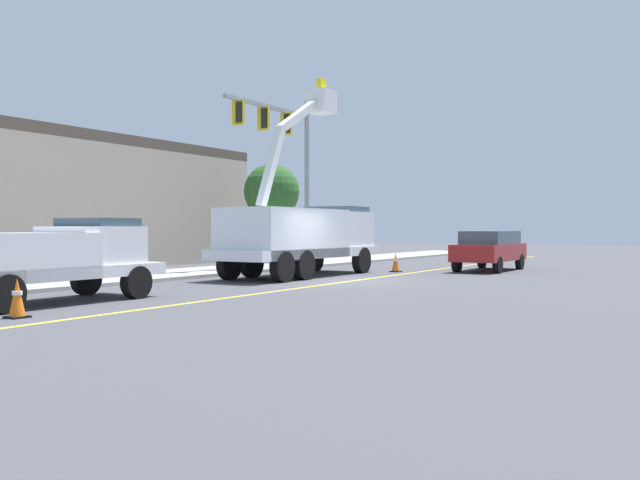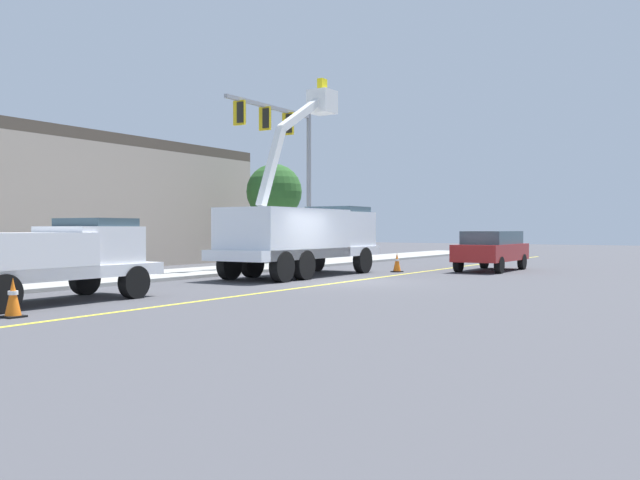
{
  "view_description": "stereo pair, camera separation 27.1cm",
  "coord_description": "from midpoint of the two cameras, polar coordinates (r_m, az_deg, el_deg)",
  "views": [
    {
      "loc": [
        -19.83,
        -12.15,
        1.79
      ],
      "look_at": [
        0.12,
        1.15,
        1.4
      ],
      "focal_mm": 38.78,
      "sensor_mm": 36.0,
      "label": 1
    },
    {
      "loc": [
        -19.68,
        -12.37,
        1.79
      ],
      "look_at": [
        0.12,
        1.15,
        1.4
      ],
      "focal_mm": 38.78,
      "sensor_mm": 36.0,
      "label": 2
    }
  ],
  "objects": [
    {
      "name": "service_pickup_truck",
      "position": [
        17.8,
        -21.84,
        -1.3
      ],
      "size": [
        5.69,
        2.38,
        2.06
      ],
      "color": "white",
      "rests_on": "ground"
    },
    {
      "name": "traffic_signal_mast",
      "position": [
        31.18,
        -3.23,
        7.79
      ],
      "size": [
        6.21,
        0.72,
        7.85
      ],
      "color": "gray",
      "rests_on": "ground"
    },
    {
      "name": "ground",
      "position": [
        23.32,
        1.86,
        -3.47
      ],
      "size": [
        120.0,
        120.0,
        0.0
      ],
      "primitive_type": "plane",
      "color": "#47474C"
    },
    {
      "name": "passing_minivan",
      "position": [
        30.35,
        13.59,
        -0.64
      ],
      "size": [
        4.88,
        2.12,
        1.69
      ],
      "color": "maroon",
      "rests_on": "ground"
    },
    {
      "name": "sidewalk_far_side",
      "position": [
        27.51,
        -11.21,
        -2.69
      ],
      "size": [
        60.1,
        6.19,
        0.12
      ],
      "primitive_type": "cube",
      "rotation": [
        0.0,
        0.0,
        0.04
      ],
      "color": "#9E9E99",
      "rests_on": "ground"
    },
    {
      "name": "lane_centre_stripe",
      "position": [
        23.32,
        1.86,
        -3.46
      ],
      "size": [
        49.96,
        2.33,
        0.01
      ],
      "primitive_type": "cube",
      "rotation": [
        0.0,
        0.0,
        0.04
      ],
      "color": "yellow",
      "rests_on": "ground"
    },
    {
      "name": "utility_bucket_truck",
      "position": [
        26.11,
        -1.76,
        0.57
      ],
      "size": [
        8.3,
        2.88,
        7.64
      ],
      "color": "white",
      "rests_on": "ground"
    },
    {
      "name": "traffic_cone_mid_front",
      "position": [
        28.75,
        5.99,
        -1.86
      ],
      "size": [
        0.4,
        0.4,
        0.8
      ],
      "color": "black",
      "rests_on": "ground"
    },
    {
      "name": "traffic_cone_leading",
      "position": [
        15.22,
        -24.18,
        -4.41
      ],
      "size": [
        0.4,
        0.4,
        0.8
      ],
      "color": "black",
      "rests_on": "ground"
    },
    {
      "name": "commercial_building_backdrop",
      "position": [
        34.05,
        -24.18,
        2.94
      ],
      "size": [
        23.84,
        9.43,
        6.07
      ],
      "color": "#A89989",
      "rests_on": "ground"
    },
    {
      "name": "street_tree_right",
      "position": [
        35.33,
        -4.23,
        3.95
      ],
      "size": [
        2.84,
        2.84,
        5.1
      ],
      "color": "brown",
      "rests_on": "ground"
    }
  ]
}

